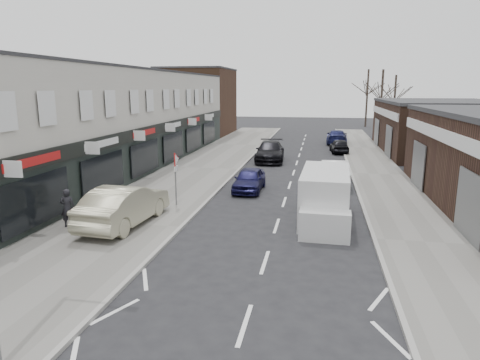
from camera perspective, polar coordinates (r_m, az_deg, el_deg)
The scene contains 17 objects.
pavement_left at distance 31.30m, azimuth -5.26°, elevation 1.54°, with size 5.50×64.00×0.12m, color slate.
pavement_right at distance 30.42m, azimuth 18.04°, elevation 0.68°, with size 3.50×64.00×0.12m, color slate.
shop_terrace_left at distance 31.13m, azimuth -18.82°, elevation 7.37°, with size 8.00×41.00×7.10m, color beige.
brick_block_far at distance 54.76m, azimuth -5.65°, elevation 10.25°, with size 8.00×10.00×8.00m, color #492F1F.
right_unit_far at distance 43.13m, azimuth 25.20°, elevation 6.30°, with size 10.00×16.00×4.50m, color #39241A.
tree_far_a at distance 56.38m, azimuth 18.03°, elevation 5.69°, with size 3.60×3.60×8.00m, color #382D26, non-canonical shape.
tree_far_b at distance 62.64m, azimuth 19.62°, elevation 6.18°, with size 3.60×3.60×7.50m, color #382D26, non-canonical shape.
tree_far_c at distance 68.19m, azimuth 16.35°, elevation 6.83°, with size 3.60×3.60×8.50m, color #382D26, non-canonical shape.
warning_sign at distance 21.06m, azimuth -8.55°, elevation 2.15°, with size 0.12×0.80×2.70m.
white_van at distance 19.41m, azimuth 11.21°, elevation -2.27°, with size 2.18×5.79×2.23m.
sedan_on_pavement at distance 18.76m, azimuth -15.14°, elevation -3.23°, with size 1.81×5.19×1.71m, color #A9A487.
pedestrian at distance 19.19m, azimuth -21.99°, elevation -3.48°, with size 0.59×0.39×1.63m, color black.
parked_car_left_a at distance 24.60m, azimuth 1.25°, elevation 0.06°, with size 1.55×3.84×1.31m, color #14133C.
parked_car_left_b at distance 34.68m, azimuth 4.02°, elevation 3.83°, with size 2.21×5.43×1.58m, color black.
parked_car_right_a at distance 26.92m, azimuth 12.45°, elevation 1.04°, with size 1.59×4.55×1.50m, color white.
parked_car_right_b at distance 40.11m, azimuth 13.10°, elevation 4.46°, with size 1.51×3.75×1.28m, color black.
parked_car_right_c at distance 46.43m, azimuth 12.79°, elevation 5.63°, with size 2.08×5.12×1.49m, color #151944.
Camera 1 is at (1.66, -7.59, 5.83)m, focal length 32.00 mm.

